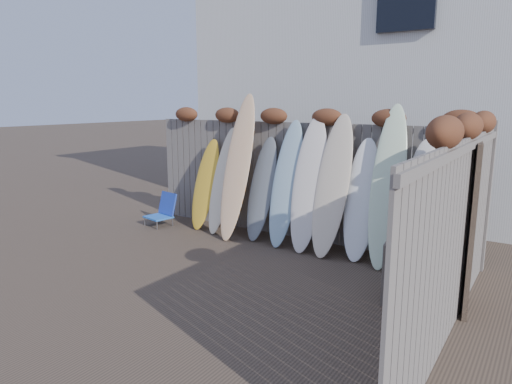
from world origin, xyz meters
The scene contains 17 objects.
ground centered at (0.00, 0.00, 0.00)m, with size 80.00×80.00×0.00m, color #493A2D.
back_fence centered at (0.06, 2.39, 1.18)m, with size 6.05×0.28×2.24m.
right_fence centered at (2.99, 0.25, 1.14)m, with size 0.28×4.40×2.24m.
house centered at (0.50, 6.50, 3.20)m, with size 8.50×5.50×6.33m.
beach_chair centered at (-2.48, 1.70, 0.29)m, with size 0.55×0.57×0.62m.
wooden_crate centered at (2.48, 0.79, 0.37)m, with size 0.64×0.53×0.74m, color #423831.
lattice_panel centered at (3.00, 1.24, 0.96)m, with size 0.05×1.28×1.92m, color #382B22.
surfboard_0 centered at (-1.67, 2.01, 0.83)m, with size 0.51×0.07×1.73m, color gold.
surfboard_1 centered at (-1.24, 1.98, 0.95)m, with size 0.45×0.07×1.97m, color beige.
surfboard_2 centered at (-0.83, 1.88, 1.25)m, with size 0.49×0.07×2.60m, color #E38966.
surfboard_3 centered at (-0.42, 2.01, 0.88)m, with size 0.48×0.07×1.83m, color slate.
surfboard_4 centered at (0.08, 1.97, 1.03)m, with size 0.48×0.07×2.14m, color #95B6C7.
surfboard_5 centered at (0.51, 1.95, 1.07)m, with size 0.52×0.07×2.22m, color silver.
surfboard_6 centered at (0.92, 1.93, 1.09)m, with size 0.55×0.07×2.26m, color beige.
surfboard_7 centered at (1.37, 1.99, 0.91)m, with size 0.50×0.07×1.89m, color white.
surfboard_8 centered at (1.77, 1.94, 1.16)m, with size 0.47×0.07×2.43m, color #D4EEC3.
surfboard_9 centered at (2.21, 2.03, 0.92)m, with size 0.46×0.07×1.90m, color white.
Camera 1 is at (3.73, -4.45, 2.35)m, focal length 32.00 mm.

